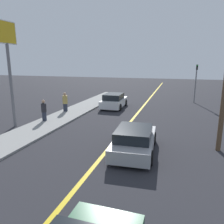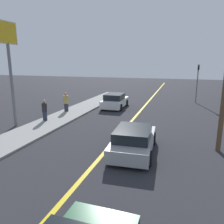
{
  "view_description": "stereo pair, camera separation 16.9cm",
  "coord_description": "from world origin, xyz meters",
  "px_view_note": "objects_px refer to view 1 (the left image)",
  "views": [
    {
      "loc": [
        3.29,
        -0.28,
        4.46
      ],
      "look_at": [
        -0.67,
        12.77,
        1.3
      ],
      "focal_mm": 35.0,
      "sensor_mm": 36.0,
      "label": 1
    },
    {
      "loc": [
        3.46,
        -0.23,
        4.46
      ],
      "look_at": [
        -0.67,
        12.77,
        1.3
      ],
      "focal_mm": 35.0,
      "sensor_mm": 36.0,
      "label": 2
    }
  ],
  "objects_px": {
    "pedestrian_mid_group": "(44,110)",
    "roadside_sign": "(8,50)",
    "car_ahead_center": "(134,140)",
    "traffic_light": "(196,80)",
    "car_far_distant": "(114,101)",
    "pedestrian_far_standing": "(65,102)"
  },
  "relations": [
    {
      "from": "pedestrian_far_standing",
      "to": "traffic_light",
      "type": "bearing_deg",
      "value": 36.73
    },
    {
      "from": "roadside_sign",
      "to": "pedestrian_mid_group",
      "type": "bearing_deg",
      "value": 48.33
    },
    {
      "from": "pedestrian_mid_group",
      "to": "roadside_sign",
      "type": "relative_size",
      "value": 0.23
    },
    {
      "from": "pedestrian_far_standing",
      "to": "car_ahead_center",
      "type": "bearing_deg",
      "value": -42.06
    },
    {
      "from": "car_ahead_center",
      "to": "pedestrian_far_standing",
      "type": "relative_size",
      "value": 2.52
    },
    {
      "from": "pedestrian_mid_group",
      "to": "roadside_sign",
      "type": "distance_m",
      "value": 4.74
    },
    {
      "from": "car_far_distant",
      "to": "pedestrian_far_standing",
      "type": "xyz_separation_m",
      "value": [
        -3.54,
        -3.32,
        0.28
      ]
    },
    {
      "from": "pedestrian_mid_group",
      "to": "pedestrian_far_standing",
      "type": "xyz_separation_m",
      "value": [
        -0.05,
        3.32,
        0.04
      ]
    },
    {
      "from": "car_ahead_center",
      "to": "traffic_light",
      "type": "bearing_deg",
      "value": 73.25
    },
    {
      "from": "pedestrian_far_standing",
      "to": "roadside_sign",
      "type": "height_order",
      "value": "roadside_sign"
    },
    {
      "from": "traffic_light",
      "to": "roadside_sign",
      "type": "height_order",
      "value": "roadside_sign"
    },
    {
      "from": "car_ahead_center",
      "to": "car_far_distant",
      "type": "height_order",
      "value": "car_far_distant"
    },
    {
      "from": "car_ahead_center",
      "to": "traffic_light",
      "type": "relative_size",
      "value": 1.02
    },
    {
      "from": "pedestrian_far_standing",
      "to": "traffic_light",
      "type": "xyz_separation_m",
      "value": [
        11.3,
        8.44,
        1.59
      ]
    },
    {
      "from": "traffic_light",
      "to": "roadside_sign",
      "type": "bearing_deg",
      "value": -133.51
    },
    {
      "from": "car_ahead_center",
      "to": "roadside_sign",
      "type": "distance_m",
      "value": 10.2
    },
    {
      "from": "car_ahead_center",
      "to": "pedestrian_far_standing",
      "type": "bearing_deg",
      "value": 134.84
    },
    {
      "from": "car_far_distant",
      "to": "car_ahead_center",
      "type": "bearing_deg",
      "value": -69.39
    },
    {
      "from": "car_ahead_center",
      "to": "pedestrian_far_standing",
      "type": "xyz_separation_m",
      "value": [
        -7.59,
        6.85,
        0.32
      ]
    },
    {
      "from": "pedestrian_mid_group",
      "to": "roadside_sign",
      "type": "bearing_deg",
      "value": -131.67
    },
    {
      "from": "pedestrian_mid_group",
      "to": "car_ahead_center",
      "type": "bearing_deg",
      "value": -25.08
    },
    {
      "from": "car_far_distant",
      "to": "traffic_light",
      "type": "relative_size",
      "value": 0.98
    }
  ]
}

